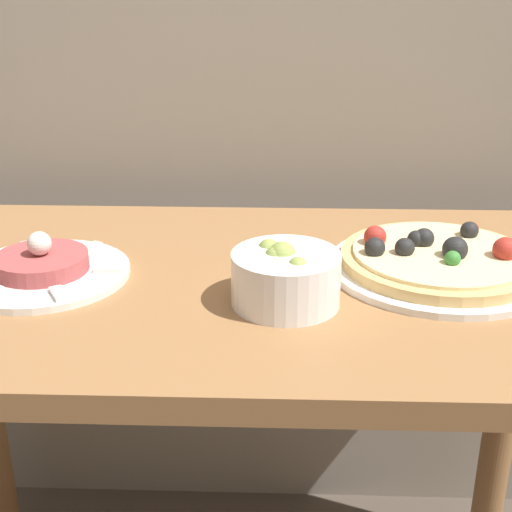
% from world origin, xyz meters
% --- Properties ---
extents(dining_table, '(1.11, 0.60, 0.73)m').
position_xyz_m(dining_table, '(0.00, 0.30, 0.60)').
color(dining_table, olive).
rests_on(dining_table, ground_plane).
extents(pizza_plate, '(0.31, 0.31, 0.06)m').
position_xyz_m(pizza_plate, '(0.30, 0.33, 0.74)').
color(pizza_plate, white).
rests_on(pizza_plate, dining_table).
extents(tartare_plate, '(0.24, 0.24, 0.07)m').
position_xyz_m(tartare_plate, '(-0.26, 0.29, 0.74)').
color(tartare_plate, white).
rests_on(tartare_plate, dining_table).
extents(small_bowl, '(0.14, 0.14, 0.08)m').
position_xyz_m(small_bowl, '(0.08, 0.22, 0.76)').
color(small_bowl, white).
rests_on(small_bowl, dining_table).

